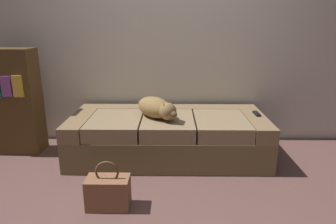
{
  "coord_description": "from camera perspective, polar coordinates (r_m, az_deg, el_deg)",
  "views": [
    {
      "loc": [
        0.04,
        -1.77,
        1.33
      ],
      "look_at": [
        0.0,
        1.08,
        0.49
      ],
      "focal_mm": 32.03,
      "sensor_mm": 36.0,
      "label": 1
    }
  ],
  "objects": [
    {
      "name": "dog_tan",
      "position": [
        2.93,
        -2.15,
        0.81
      ],
      "size": [
        0.47,
        0.52,
        0.2
      ],
      "color": "olive",
      "rests_on": "couch"
    },
    {
      "name": "handbag",
      "position": [
        2.36,
        -11.31,
        -14.69
      ],
      "size": [
        0.32,
        0.18,
        0.38
      ],
      "color": "brown",
      "rests_on": "ground"
    },
    {
      "name": "bookshelf",
      "position": [
        3.54,
        -27.66,
        1.78
      ],
      "size": [
        0.56,
        0.3,
        1.1
      ],
      "color": "#50371B",
      "rests_on": "ground"
    },
    {
      "name": "couch",
      "position": [
        3.11,
        0.01,
        -4.57
      ],
      "size": [
        1.96,
        0.89,
        0.44
      ],
      "color": "brown",
      "rests_on": "ground"
    },
    {
      "name": "tv_remote",
      "position": [
        3.18,
        16.5,
        -0.3
      ],
      "size": [
        0.05,
        0.15,
        0.02
      ],
      "primitive_type": "cube",
      "rotation": [
        0.0,
        0.0,
        0.03
      ],
      "color": "black",
      "rests_on": "couch"
    },
    {
      "name": "back_wall",
      "position": [
        3.46,
        0.13,
        17.54
      ],
      "size": [
        6.4,
        0.1,
        2.8
      ],
      "primitive_type": "cube",
      "color": "beige",
      "rests_on": "ground"
    },
    {
      "name": "ground_plane",
      "position": [
        2.22,
        -0.37,
        -20.51
      ],
      "size": [
        10.0,
        10.0,
        0.0
      ],
      "primitive_type": "plane",
      "color": "brown"
    }
  ]
}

